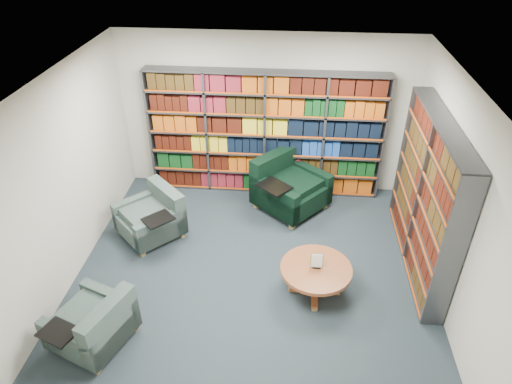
# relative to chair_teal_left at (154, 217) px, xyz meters

# --- Properties ---
(room_shell) EXTENTS (5.02, 5.02, 2.82)m
(room_shell) POSITION_rel_chair_teal_left_xyz_m (1.63, -0.86, 1.09)
(room_shell) COLOR #1D272D
(room_shell) RESTS_ON ground
(bookshelf_back) EXTENTS (4.00, 0.28, 2.20)m
(bookshelf_back) POSITION_rel_chair_teal_left_xyz_m (1.63, 1.48, 0.78)
(bookshelf_back) COLOR #47494F
(bookshelf_back) RESTS_ON ground
(bookshelf_right) EXTENTS (0.28, 2.50, 2.20)m
(bookshelf_right) POSITION_rel_chair_teal_left_xyz_m (3.97, -0.26, 0.78)
(bookshelf_right) COLOR #47494F
(bookshelf_right) RESTS_ON ground
(chair_teal_left) EXTENTS (1.21, 1.21, 0.78)m
(chair_teal_left) POSITION_rel_chair_teal_left_xyz_m (0.00, 0.00, 0.00)
(chair_teal_left) COLOR #002A3D
(chair_teal_left) RESTS_ON ground
(chair_green_right) EXTENTS (1.43, 1.43, 0.92)m
(chair_green_right) POSITION_rel_chair_teal_left_xyz_m (2.04, 0.97, 0.06)
(chair_green_right) COLOR black
(chair_green_right) RESTS_ON ground
(chair_teal_front) EXTENTS (1.05, 1.09, 0.74)m
(chair_teal_front) POSITION_rel_chair_teal_left_xyz_m (-0.10, -2.16, -0.01)
(chair_teal_front) COLOR #002A3D
(chair_teal_front) RESTS_ON ground
(coffee_table) EXTENTS (0.95, 0.95, 0.67)m
(coffee_table) POSITION_rel_chair_teal_left_xyz_m (2.50, -1.08, 0.04)
(coffee_table) COLOR brown
(coffee_table) RESTS_ON ground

